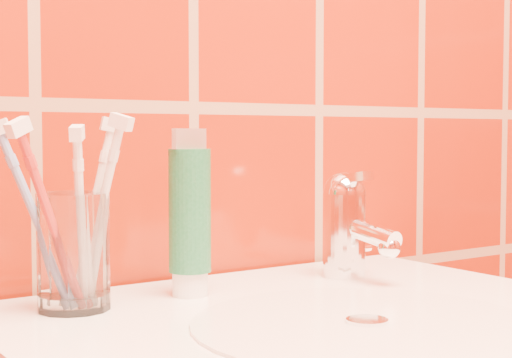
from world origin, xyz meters
TOP-DOWN VIEW (x-y plane):
  - glass_tumbler at (-0.18, 1.11)m, footprint 0.09×0.09m
  - toothpaste_tube at (-0.06, 1.10)m, footprint 0.05×0.04m
  - faucet at (0.14, 1.09)m, footprint 0.05×0.11m
  - toothbrush_0 at (-0.21, 1.09)m, footprint 0.14×0.12m
  - toothbrush_1 at (-0.18, 1.09)m, footprint 0.07×0.08m
  - toothbrush_2 at (-0.16, 1.09)m, footprint 0.10×0.12m
  - toothbrush_3 at (-0.16, 1.11)m, footprint 0.09×0.08m
  - toothbrush_4 at (-0.21, 1.11)m, footprint 0.14×0.12m

SIDE VIEW (x-z plane):
  - glass_tumbler at x=-0.18m, z-range 0.85..0.96m
  - faucet at x=0.14m, z-range 0.85..0.97m
  - toothpaste_tube at x=-0.06m, z-range 0.84..1.01m
  - toothbrush_1 at x=-0.18m, z-range 0.84..1.03m
  - toothbrush_4 at x=-0.21m, z-range 0.84..1.03m
  - toothbrush_0 at x=-0.21m, z-range 0.84..1.03m
  - toothbrush_3 at x=-0.16m, z-range 0.84..1.03m
  - toothbrush_2 at x=-0.16m, z-range 0.84..1.04m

